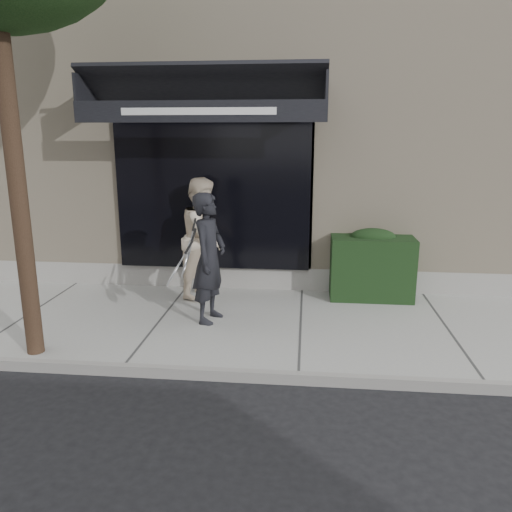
# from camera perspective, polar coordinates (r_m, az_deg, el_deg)

# --- Properties ---
(ground) EXTENTS (80.00, 80.00, 0.00)m
(ground) POSITION_cam_1_polar(r_m,az_deg,el_deg) (7.16, 5.11, -8.48)
(ground) COLOR black
(ground) RESTS_ON ground
(sidewalk) EXTENTS (20.00, 3.00, 0.12)m
(sidewalk) POSITION_cam_1_polar(r_m,az_deg,el_deg) (7.13, 5.13, -8.03)
(sidewalk) COLOR #979691
(sidewalk) RESTS_ON ground
(curb) EXTENTS (20.00, 0.10, 0.14)m
(curb) POSITION_cam_1_polar(r_m,az_deg,el_deg) (5.72, 4.88, -13.71)
(curb) COLOR gray
(curb) RESTS_ON ground
(building_facade) EXTENTS (14.30, 8.04, 5.64)m
(building_facade) POSITION_cam_1_polar(r_m,az_deg,el_deg) (11.58, 5.76, 13.90)
(building_facade) COLOR beige
(building_facade) RESTS_ON ground
(hedge) EXTENTS (1.30, 0.70, 1.14)m
(hedge) POSITION_cam_1_polar(r_m,az_deg,el_deg) (8.20, 13.06, -1.01)
(hedge) COLOR black
(hedge) RESTS_ON sidewalk
(pedestrian_front) EXTENTS (0.79, 0.95, 1.82)m
(pedestrian_front) POSITION_cam_1_polar(r_m,az_deg,el_deg) (6.94, -5.40, -0.25)
(pedestrian_front) COLOR black
(pedestrian_front) RESTS_ON sidewalk
(pedestrian_back) EXTENTS (0.96, 1.10, 1.92)m
(pedestrian_back) POSITION_cam_1_polar(r_m,az_deg,el_deg) (8.05, -5.95, 2.09)
(pedestrian_back) COLOR beige
(pedestrian_back) RESTS_ON sidewalk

